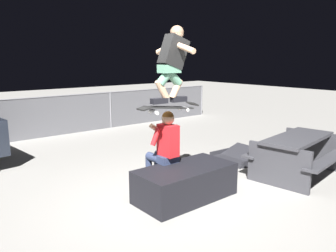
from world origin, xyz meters
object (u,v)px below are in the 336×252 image
object	(u,v)px
person_sitting_on_ledge	(164,147)
kicker_ramp	(239,158)
picnic_table_back	(297,150)
ledge_box_main	(185,183)
skater_airborne	(172,61)
skateboard	(169,108)

from	to	relation	value
person_sitting_on_ledge	kicker_ramp	distance (m)	2.45
person_sitting_on_ledge	picnic_table_back	bearing A→B (deg)	-22.29
ledge_box_main	person_sitting_on_ledge	xyz separation A→B (m)	(-0.07, 0.45, 0.50)
person_sitting_on_ledge	skater_airborne	size ratio (longest dim) A/B	1.20
kicker_ramp	picnic_table_back	bearing A→B (deg)	-87.88
kicker_ramp	picnic_table_back	xyz separation A→B (m)	(0.05, -1.29, 0.45)
skateboard	ledge_box_main	bearing A→B (deg)	-49.93
skateboard	skater_airborne	world-z (taller)	skater_airborne
ledge_box_main	skater_airborne	size ratio (longest dim) A/B	1.39
picnic_table_back	person_sitting_on_ledge	bearing A→B (deg)	157.71
ledge_box_main	skater_airborne	distance (m)	1.87
kicker_ramp	picnic_table_back	distance (m)	1.37
kicker_ramp	skateboard	bearing A→B (deg)	-166.64
ledge_box_main	skater_airborne	world-z (taller)	skater_airborne
person_sitting_on_ledge	kicker_ramp	size ratio (longest dim) A/B	1.40
person_sitting_on_ledge	skater_airborne	bearing A→B (deg)	-98.37
skateboard	skater_airborne	xyz separation A→B (m)	(0.06, -0.00, 0.69)
person_sitting_on_ledge	skateboard	xyz separation A→B (m)	(-0.09, -0.25, 0.67)
ledge_box_main	picnic_table_back	bearing A→B (deg)	-12.82
person_sitting_on_ledge	skater_airborne	world-z (taller)	skater_airborne
skater_airborne	kicker_ramp	size ratio (longest dim) A/B	1.17
skateboard	kicker_ramp	world-z (taller)	skateboard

